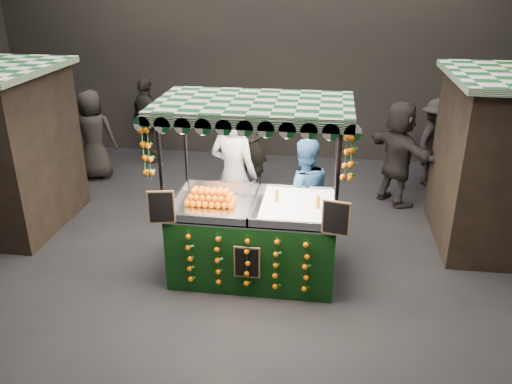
# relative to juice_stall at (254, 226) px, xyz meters

# --- Properties ---
(ground) EXTENTS (12.00, 12.00, 0.00)m
(ground) POSITION_rel_juice_stall_xyz_m (-0.34, 0.01, -0.76)
(ground) COLOR black
(ground) RESTS_ON ground
(market_hall) EXTENTS (12.10, 10.10, 5.05)m
(market_hall) POSITION_rel_juice_stall_xyz_m (-0.34, 0.01, 2.62)
(market_hall) COLOR black
(market_hall) RESTS_ON ground
(juice_stall) EXTENTS (2.52, 1.48, 2.44)m
(juice_stall) POSITION_rel_juice_stall_xyz_m (0.00, 0.00, 0.00)
(juice_stall) COLOR black
(juice_stall) RESTS_ON ground
(vendor_grey) EXTENTS (0.87, 0.69, 2.08)m
(vendor_grey) POSITION_rel_juice_stall_xyz_m (-0.47, 1.06, 0.28)
(vendor_grey) COLOR gray
(vendor_grey) RESTS_ON ground
(vendor_blue) EXTENTS (0.98, 0.84, 1.74)m
(vendor_blue) POSITION_rel_juice_stall_xyz_m (0.60, 0.85, 0.11)
(vendor_blue) COLOR navy
(vendor_blue) RESTS_ON ground
(shopper_0) EXTENTS (0.68, 0.49, 1.76)m
(shopper_0) POSITION_rel_juice_stall_xyz_m (-0.51, 3.10, 0.12)
(shopper_0) COLOR black
(shopper_0) RESTS_ON ground
(shopper_1) EXTENTS (1.13, 1.01, 1.94)m
(shopper_1) POSITION_rel_juice_stall_xyz_m (3.61, 2.24, 0.21)
(shopper_1) COLOR #2E2825
(shopper_1) RESTS_ON ground
(shopper_2) EXTENTS (1.10, 1.06, 1.84)m
(shopper_2) POSITION_rel_juice_stall_xyz_m (-2.94, 4.22, 0.16)
(shopper_2) COLOR #292421
(shopper_2) RESTS_ON ground
(shopper_3) EXTENTS (1.13, 1.27, 1.70)m
(shopper_3) POSITION_rel_juice_stall_xyz_m (2.94, 3.77, 0.09)
(shopper_3) COLOR #2A2322
(shopper_3) RESTS_ON ground
(shopper_4) EXTENTS (0.93, 0.67, 1.78)m
(shopper_4) POSITION_rel_juice_stall_xyz_m (-3.69, 3.17, 0.13)
(shopper_4) COLOR black
(shopper_4) RESTS_ON ground
(shopper_5) EXTENTS (1.48, 1.73, 1.87)m
(shopper_5) POSITION_rel_juice_stall_xyz_m (2.15, 2.76, 0.18)
(shopper_5) COLOR #2D2825
(shopper_5) RESTS_ON ground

